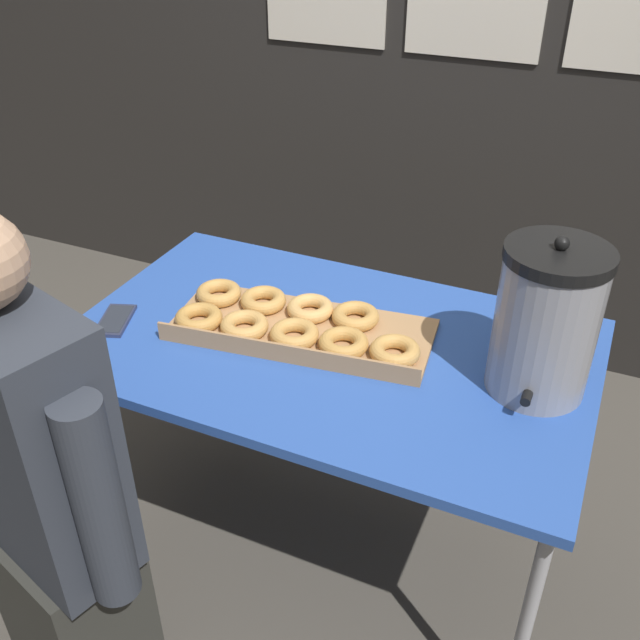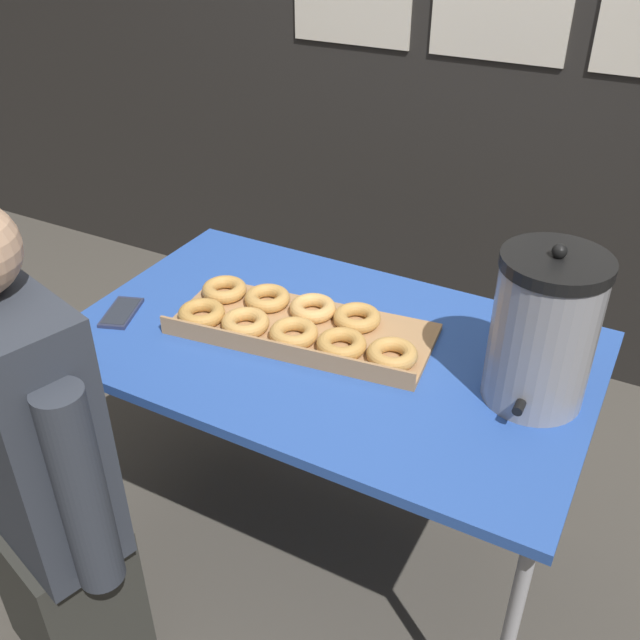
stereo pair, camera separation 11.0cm
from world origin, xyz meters
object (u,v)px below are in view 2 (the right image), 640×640
Objects in this scene: donut_box at (295,323)px; person_seated at (37,481)px; cell_phone at (121,312)px; coffee_urn at (543,330)px.

person_seated reaches higher than donut_box.
person_seated is (0.15, -0.49, -0.14)m from cell_phone.
coffee_urn reaches higher than cell_phone.
donut_box is 0.55× the size of person_seated.
coffee_urn is 2.33× the size of cell_phone.
coffee_urn reaches higher than donut_box.
coffee_urn is 0.30× the size of person_seated.
person_seated is at bearing -92.45° from cell_phone.
donut_box is at bearing -1.70° from cell_phone.
coffee_urn is at bearing -128.07° from person_seated.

